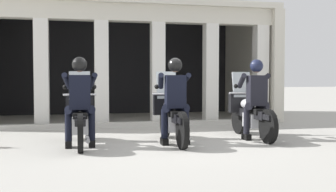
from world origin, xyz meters
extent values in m
plane|color=#A8A59E|center=(0.00, 3.00, 0.00)|extent=(80.00, 80.00, 0.00)
cube|color=black|center=(-0.41, 6.66, 1.56)|extent=(8.35, 0.24, 3.12)
cube|color=beige|center=(-0.41, 3.12, 2.90)|extent=(8.35, 0.36, 0.44)
cube|color=beige|center=(-0.41, 4.81, 3.20)|extent=(8.35, 4.09, 0.16)
cube|color=beige|center=(3.67, 4.81, 1.56)|extent=(0.30, 4.09, 3.12)
cube|color=silver|center=(-2.61, 3.12, 1.34)|extent=(0.35, 0.36, 2.68)
cube|color=silver|center=(-1.14, 3.12, 1.34)|extent=(0.35, 0.36, 2.68)
cube|color=silver|center=(0.33, 3.12, 1.34)|extent=(0.35, 0.36, 2.68)
cube|color=silver|center=(1.80, 3.12, 1.34)|extent=(0.35, 0.36, 2.68)
cube|color=silver|center=(3.27, 3.12, 1.34)|extent=(0.35, 0.36, 2.68)
cube|color=#B7B5AD|center=(-0.41, 2.62, 0.06)|extent=(7.95, 0.24, 0.12)
cylinder|color=black|center=(-1.70, 0.71, 0.32)|extent=(0.09, 0.64, 0.64)
cylinder|color=black|center=(-1.70, -0.69, 0.32)|extent=(0.09, 0.64, 0.64)
cube|color=black|center=(-1.70, 0.71, 0.53)|extent=(0.14, 0.44, 0.08)
cube|color=silver|center=(-1.70, -0.04, 0.37)|extent=(0.28, 0.44, 0.28)
cube|color=black|center=(-1.70, 0.01, 0.50)|extent=(0.18, 1.24, 0.16)
ellipsoid|color=#1E2338|center=(-1.70, 0.23, 0.68)|extent=(0.26, 0.48, 0.22)
cube|color=black|center=(-1.70, -0.17, 0.57)|extent=(0.24, 0.52, 0.10)
cube|color=black|center=(-1.70, -0.63, 0.50)|extent=(0.16, 0.48, 0.10)
cylinder|color=silver|center=(-1.70, 0.65, 0.56)|extent=(0.05, 0.24, 0.53)
cube|color=black|center=(-1.70, 0.59, 0.70)|extent=(0.52, 0.16, 0.44)
sphere|color=silver|center=(-1.70, 0.69, 0.72)|extent=(0.18, 0.18, 0.18)
cube|color=silver|center=(-1.70, 0.57, 1.07)|extent=(0.40, 0.14, 0.54)
cylinder|color=silver|center=(-1.70, 0.49, 0.90)|extent=(0.62, 0.04, 0.04)
cylinder|color=silver|center=(-1.58, -0.39, 0.18)|extent=(0.07, 0.55, 0.07)
cube|color=black|center=(-1.70, -0.19, 0.97)|extent=(0.36, 0.22, 0.60)
cube|color=black|center=(-1.70, -0.07, 0.99)|extent=(0.05, 0.02, 0.32)
sphere|color=tan|center=(-1.70, -0.17, 1.43)|extent=(0.21, 0.21, 0.21)
sphere|color=black|center=(-1.70, -0.17, 1.46)|extent=(0.26, 0.26, 0.26)
cylinder|color=black|center=(-1.56, -0.17, 0.66)|extent=(0.26, 0.29, 0.17)
cylinder|color=black|center=(-1.50, -0.17, 0.39)|extent=(0.12, 0.12, 0.53)
cube|color=black|center=(-1.50, -0.16, 0.06)|extent=(0.11, 0.26, 0.12)
cylinder|color=black|center=(-1.84, -0.17, 0.66)|extent=(0.26, 0.29, 0.17)
cylinder|color=black|center=(-1.90, -0.17, 0.39)|extent=(0.12, 0.12, 0.53)
cube|color=black|center=(-1.90, -0.16, 0.06)|extent=(0.11, 0.26, 0.12)
cylinder|color=black|center=(-1.48, 0.04, 1.16)|extent=(0.19, 0.48, 0.31)
sphere|color=black|center=(-1.44, 0.25, 1.05)|extent=(0.09, 0.09, 0.09)
cylinder|color=black|center=(-1.92, 0.04, 1.16)|extent=(0.19, 0.48, 0.31)
sphere|color=black|center=(-1.96, 0.25, 1.05)|extent=(0.09, 0.09, 0.09)
cylinder|color=black|center=(0.00, 0.66, 0.32)|extent=(0.09, 0.64, 0.64)
cylinder|color=black|center=(0.00, -0.74, 0.32)|extent=(0.09, 0.64, 0.64)
cube|color=black|center=(0.00, 0.66, 0.53)|extent=(0.14, 0.44, 0.08)
cube|color=silver|center=(0.00, -0.09, 0.37)|extent=(0.28, 0.44, 0.28)
cube|color=black|center=(0.00, -0.04, 0.50)|extent=(0.18, 1.24, 0.16)
ellipsoid|color=black|center=(0.00, 0.18, 0.68)|extent=(0.26, 0.48, 0.22)
cube|color=black|center=(0.00, -0.22, 0.57)|extent=(0.24, 0.52, 0.10)
cube|color=black|center=(0.00, -0.68, 0.50)|extent=(0.16, 0.48, 0.10)
cylinder|color=silver|center=(0.00, 0.60, 0.56)|extent=(0.05, 0.24, 0.53)
cube|color=black|center=(0.00, 0.54, 0.70)|extent=(0.52, 0.16, 0.44)
sphere|color=silver|center=(0.00, 0.64, 0.72)|extent=(0.18, 0.18, 0.18)
cube|color=silver|center=(0.00, 0.52, 1.07)|extent=(0.40, 0.14, 0.54)
cylinder|color=silver|center=(0.00, 0.44, 0.90)|extent=(0.62, 0.04, 0.04)
cylinder|color=silver|center=(0.12, -0.44, 0.18)|extent=(0.07, 0.55, 0.07)
cube|color=black|center=(0.00, -0.24, 0.97)|extent=(0.36, 0.22, 0.60)
cube|color=#14193F|center=(0.00, -0.12, 0.99)|extent=(0.05, 0.02, 0.32)
sphere|color=tan|center=(0.00, -0.22, 1.43)|extent=(0.21, 0.21, 0.21)
sphere|color=black|center=(0.00, -0.22, 1.46)|extent=(0.26, 0.26, 0.26)
cylinder|color=black|center=(0.14, -0.22, 0.66)|extent=(0.26, 0.29, 0.17)
cylinder|color=black|center=(0.20, -0.22, 0.39)|extent=(0.12, 0.12, 0.53)
cube|color=black|center=(0.20, -0.21, 0.06)|extent=(0.11, 0.26, 0.12)
cylinder|color=black|center=(-0.14, -0.22, 0.66)|extent=(0.26, 0.29, 0.17)
cylinder|color=black|center=(-0.20, -0.22, 0.39)|extent=(0.12, 0.12, 0.53)
cube|color=black|center=(-0.20, -0.21, 0.06)|extent=(0.11, 0.26, 0.12)
cylinder|color=black|center=(0.22, -0.01, 1.16)|extent=(0.19, 0.48, 0.31)
sphere|color=black|center=(0.26, 0.20, 1.05)|extent=(0.09, 0.09, 0.09)
cylinder|color=black|center=(-0.22, -0.01, 1.16)|extent=(0.19, 0.48, 0.31)
sphere|color=black|center=(-0.26, 0.20, 1.05)|extent=(0.09, 0.09, 0.09)
cylinder|color=black|center=(1.70, 0.88, 0.32)|extent=(0.09, 0.64, 0.64)
cylinder|color=black|center=(1.70, -0.52, 0.32)|extent=(0.09, 0.64, 0.64)
cube|color=black|center=(1.70, 0.88, 0.53)|extent=(0.14, 0.44, 0.08)
cube|color=silver|center=(1.70, 0.13, 0.37)|extent=(0.28, 0.44, 0.28)
cube|color=black|center=(1.70, 0.18, 0.50)|extent=(0.18, 1.24, 0.16)
ellipsoid|color=#B2B2B7|center=(1.70, 0.40, 0.68)|extent=(0.26, 0.48, 0.22)
cube|color=black|center=(1.70, 0.00, 0.57)|extent=(0.24, 0.52, 0.10)
cube|color=black|center=(1.70, -0.46, 0.50)|extent=(0.16, 0.48, 0.10)
cylinder|color=silver|center=(1.70, 0.82, 0.56)|extent=(0.05, 0.24, 0.53)
cube|color=black|center=(1.70, 0.76, 0.70)|extent=(0.52, 0.16, 0.44)
sphere|color=silver|center=(1.70, 0.86, 0.72)|extent=(0.18, 0.18, 0.18)
cube|color=silver|center=(1.70, 0.74, 1.07)|extent=(0.40, 0.14, 0.54)
cylinder|color=silver|center=(1.70, 0.66, 0.90)|extent=(0.62, 0.04, 0.04)
cylinder|color=silver|center=(1.82, -0.22, 0.18)|extent=(0.07, 0.55, 0.07)
cube|color=black|center=(1.70, -0.02, 0.97)|extent=(0.36, 0.22, 0.60)
cube|color=#14193F|center=(1.70, 0.10, 0.99)|extent=(0.05, 0.02, 0.32)
sphere|color=tan|center=(1.70, 0.00, 1.43)|extent=(0.21, 0.21, 0.21)
sphere|color=#191E38|center=(1.70, 0.00, 1.46)|extent=(0.26, 0.26, 0.26)
cylinder|color=black|center=(1.84, 0.00, 0.66)|extent=(0.26, 0.29, 0.17)
cylinder|color=black|center=(1.90, 0.00, 0.39)|extent=(0.12, 0.12, 0.53)
cube|color=black|center=(1.90, 0.01, 0.06)|extent=(0.11, 0.26, 0.12)
cylinder|color=black|center=(1.56, 0.00, 0.66)|extent=(0.26, 0.29, 0.17)
cylinder|color=black|center=(1.50, 0.00, 0.39)|extent=(0.12, 0.12, 0.53)
cube|color=black|center=(1.50, 0.01, 0.06)|extent=(0.11, 0.26, 0.12)
cylinder|color=black|center=(1.92, 0.21, 1.16)|extent=(0.19, 0.48, 0.31)
sphere|color=black|center=(1.96, 0.42, 1.05)|extent=(0.09, 0.09, 0.09)
cylinder|color=black|center=(1.48, 0.21, 1.16)|extent=(0.19, 0.48, 0.31)
sphere|color=black|center=(1.44, 0.42, 1.05)|extent=(0.09, 0.09, 0.09)
camera|label=1|loc=(-1.72, -7.35, 1.21)|focal=43.09mm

